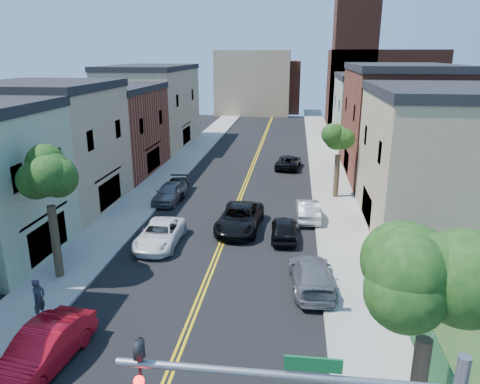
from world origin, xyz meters
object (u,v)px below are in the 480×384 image
(grey_car_left, at_px, (170,192))
(black_car_left, at_px, (176,188))
(dark_car_right_far, at_px, (288,162))
(pedestrian_right, at_px, (390,284))
(red_sedan, at_px, (43,349))
(black_car_right, at_px, (284,228))
(white_pickup, at_px, (160,234))
(grey_car_right, at_px, (312,275))
(black_suv_lane, at_px, (240,218))
(silver_car_right, at_px, (308,210))
(pedestrian_left, at_px, (39,299))

(grey_car_left, xyz_separation_m, black_car_left, (0.00, 1.88, -0.15))
(grey_car_left, bearing_deg, dark_car_right_far, 57.20)
(pedestrian_right, bearing_deg, red_sedan, 32.49)
(pedestrian_right, bearing_deg, black_car_right, -47.03)
(white_pickup, relative_size, black_car_right, 1.23)
(red_sedan, distance_m, black_car_right, 16.31)
(black_car_left, relative_size, grey_car_right, 0.85)
(grey_car_right, bearing_deg, black_suv_lane, -63.46)
(silver_car_right, bearing_deg, red_sedan, 56.46)
(white_pickup, bearing_deg, red_sedan, -95.34)
(pedestrian_left, relative_size, pedestrian_right, 0.96)
(white_pickup, relative_size, pedestrian_right, 2.61)
(red_sedan, bearing_deg, black_suv_lane, 75.36)
(grey_car_left, distance_m, pedestrian_right, 20.26)
(dark_car_right_far, distance_m, pedestrian_right, 26.90)
(dark_car_right_far, bearing_deg, grey_car_left, 59.13)
(silver_car_right, bearing_deg, grey_car_right, 87.02)
(black_car_right, height_order, black_suv_lane, black_suv_lane)
(black_car_left, height_order, silver_car_right, silver_car_right)
(black_car_left, xyz_separation_m, pedestrian_right, (14.60, -15.93, 0.50))
(grey_car_left, distance_m, black_suv_lane, 8.23)
(pedestrian_right, bearing_deg, black_suv_lane, -38.29)
(red_sedan, bearing_deg, black_car_right, 63.62)
(red_sedan, bearing_deg, white_pickup, 91.05)
(black_car_left, distance_m, dark_car_right_far, 13.98)
(white_pickup, bearing_deg, black_car_right, 14.08)
(red_sedan, distance_m, grey_car_left, 20.25)
(dark_car_right_far, height_order, pedestrian_right, pedestrian_right)
(white_pickup, distance_m, black_car_left, 10.48)
(grey_car_left, distance_m, black_car_right, 11.44)
(dark_car_right_far, bearing_deg, pedestrian_left, 76.65)
(grey_car_left, height_order, black_suv_lane, black_suv_lane)
(black_car_left, xyz_separation_m, black_car_right, (9.42, -8.37, 0.08))
(black_suv_lane, bearing_deg, grey_car_left, 143.65)
(silver_car_right, xyz_separation_m, pedestrian_left, (-12.20, -14.58, 0.38))
(red_sedan, distance_m, white_pickup, 11.83)
(white_pickup, height_order, pedestrian_left, pedestrian_left)
(dark_car_right_far, relative_size, pedestrian_left, 2.62)
(black_car_left, relative_size, pedestrian_right, 2.22)
(grey_car_right, relative_size, silver_car_right, 1.18)
(grey_car_left, height_order, black_car_left, grey_car_left)
(grey_car_left, distance_m, pedestrian_left, 17.32)
(black_car_right, relative_size, pedestrian_right, 2.13)
(black_car_left, xyz_separation_m, grey_car_right, (11.00, -14.65, 0.11))
(grey_car_right, xyz_separation_m, black_suv_lane, (-4.65, 7.54, 0.07))
(grey_car_left, relative_size, black_suv_lane, 0.79)
(grey_car_right, bearing_deg, pedestrian_right, 155.32)
(black_car_left, bearing_deg, grey_car_left, -96.16)
(red_sedan, height_order, silver_car_right, red_sedan)
(pedestrian_left, bearing_deg, silver_car_right, -32.07)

